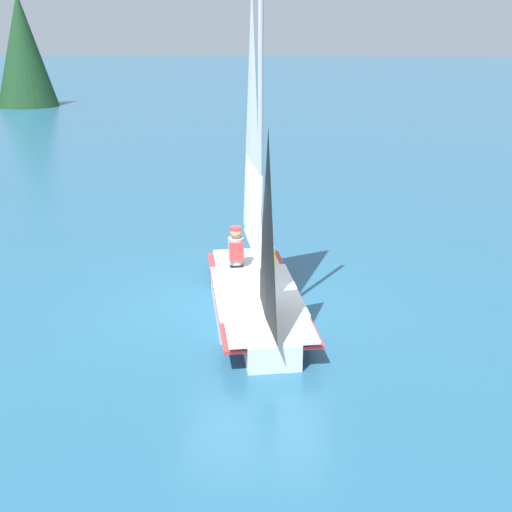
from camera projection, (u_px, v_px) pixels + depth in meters
name	position (u px, v px, depth m)	size (l,w,h in m)	color
ground_plane	(256.00, 311.00, 11.09)	(260.00, 260.00, 0.00)	#235675
sailboat_main	(256.00, 269.00, 10.87)	(2.22, 4.51, 5.50)	silver
sailor_helm	(266.00, 265.00, 11.46)	(0.35, 0.38, 1.16)	black
sailor_crew	(236.00, 254.00, 12.00)	(0.35, 0.38, 1.16)	black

